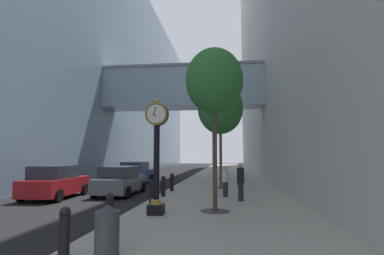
# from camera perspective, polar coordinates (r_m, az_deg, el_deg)

# --- Properties ---
(ground_plane) EXTENTS (110.00, 110.00, 0.00)m
(ground_plane) POSITION_cam_1_polar(r_m,az_deg,el_deg) (30.59, -0.37, -9.31)
(ground_plane) COLOR black
(ground_plane) RESTS_ON ground
(sidewalk_right) EXTENTS (6.98, 80.00, 0.14)m
(sidewalk_right) POSITION_cam_1_polar(r_m,az_deg,el_deg) (33.34, 6.31, -8.81)
(sidewalk_right) COLOR #9E998E
(sidewalk_right) RESTS_ON ground
(building_block_left) EXTENTS (24.08, 80.00, 25.30)m
(building_block_left) POSITION_cam_1_polar(r_m,az_deg,el_deg) (38.30, -18.51, 10.87)
(building_block_left) COLOR #758EA8
(building_block_left) RESTS_ON ground
(street_clock) EXTENTS (0.84, 0.55, 4.17)m
(street_clock) POSITION_cam_1_polar(r_m,az_deg,el_deg) (11.37, -6.52, -4.17)
(street_clock) COLOR black
(street_clock) RESTS_ON sidewalk_right
(bollard_nearest) EXTENTS (0.23, 0.23, 1.05)m
(bollard_nearest) POSITION_cam_1_polar(r_m,az_deg,el_deg) (7.23, -22.33, -17.18)
(bollard_nearest) COLOR black
(bollard_nearest) RESTS_ON sidewalk_right
(bollard_second) EXTENTS (0.23, 0.23, 1.05)m
(bollard_second) POSITION_cam_1_polar(r_m,az_deg,el_deg) (9.39, -14.90, -14.49)
(bollard_second) COLOR black
(bollard_second) RESTS_ON sidewalk_right
(bollard_fourth) EXTENTS (0.23, 0.23, 1.05)m
(bollard_fourth) POSITION_cam_1_polar(r_m,az_deg,el_deg) (13.97, -7.39, -11.46)
(bollard_fourth) COLOR black
(bollard_fourth) RESTS_ON sidewalk_right
(bollard_fifth) EXTENTS (0.23, 0.23, 1.05)m
(bollard_fifth) POSITION_cam_1_polar(r_m,az_deg,el_deg) (16.32, -5.27, -10.56)
(bollard_fifth) COLOR black
(bollard_fifth) RESTS_ON sidewalk_right
(bollard_sixth) EXTENTS (0.23, 0.23, 1.05)m
(bollard_sixth) POSITION_cam_1_polar(r_m,az_deg,el_deg) (18.68, -3.70, -9.87)
(bollard_sixth) COLOR black
(bollard_sixth) RESTS_ON sidewalk_right
(street_tree_near) EXTENTS (2.25, 2.25, 6.30)m
(street_tree_near) POSITION_cam_1_polar(r_m,az_deg,el_deg) (12.29, 4.11, 8.38)
(street_tree_near) COLOR #333335
(street_tree_near) RESTS_ON sidewalk_right
(street_tree_mid_near) EXTENTS (2.99, 2.99, 6.92)m
(street_tree_mid_near) POSITION_cam_1_polar(r_m,az_deg,el_deg) (20.65, 5.22, 3.50)
(street_tree_mid_near) COLOR #333335
(street_tree_mid_near) RESTS_ON sidewalk_right
(trash_bin) EXTENTS (0.53, 0.53, 1.05)m
(trash_bin) POSITION_cam_1_polar(r_m,az_deg,el_deg) (7.20, -15.31, -17.49)
(trash_bin) COLOR #383D42
(trash_bin) RESTS_ON sidewalk_right
(pedestrian_walking) EXTENTS (0.42, 0.51, 1.76)m
(pedestrian_walking) POSITION_cam_1_polar(r_m,az_deg,el_deg) (14.82, 8.90, -9.57)
(pedestrian_walking) COLOR #23232D
(pedestrian_walking) RESTS_ON sidewalk_right
(pedestrian_by_clock) EXTENTS (0.40, 0.40, 1.58)m
(pedestrian_by_clock) POSITION_cam_1_polar(r_m,az_deg,el_deg) (16.12, 6.13, -9.61)
(pedestrian_by_clock) COLOR #23232D
(pedestrian_by_clock) RESTS_ON sidewalk_right
(car_blue_near) EXTENTS (2.11, 4.62, 1.72)m
(car_blue_near) POSITION_cam_1_polar(r_m,az_deg,el_deg) (25.58, -10.31, -8.19)
(car_blue_near) COLOR navy
(car_blue_near) RESTS_ON ground
(car_red_mid) EXTENTS (2.21, 4.31, 1.70)m
(car_red_mid) POSITION_cam_1_polar(r_m,az_deg,el_deg) (18.04, -23.81, -9.19)
(car_red_mid) COLOR #AD191E
(car_red_mid) RESTS_ON ground
(car_grey_far) EXTENTS (2.04, 4.41, 1.62)m
(car_grey_far) POSITION_cam_1_polar(r_m,az_deg,el_deg) (18.37, -12.99, -9.52)
(car_grey_far) COLOR slate
(car_grey_far) RESTS_ON ground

